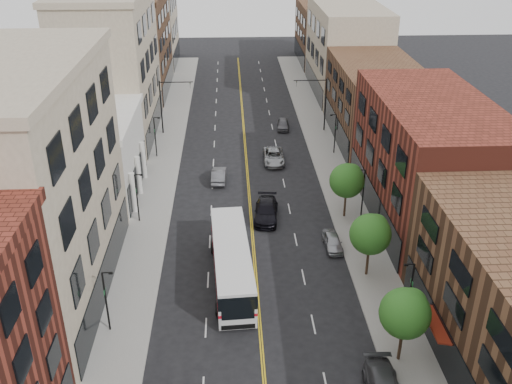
{
  "coord_description": "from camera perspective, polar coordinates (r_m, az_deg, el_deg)",
  "views": [
    {
      "loc": [
        -1.88,
        -25.14,
        28.06
      ],
      "look_at": [
        0.3,
        20.12,
        5.0
      ],
      "focal_mm": 40.0,
      "sensor_mm": 36.0,
      "label": 1
    }
  ],
  "objects": [
    {
      "name": "bldg_r_mid",
      "position": [
        57.07,
        16.82,
        3.02
      ],
      "size": [
        10.0,
        22.0,
        12.0
      ],
      "primitive_type": "cube",
      "color": "#5D2318",
      "rests_on": "ground"
    },
    {
      "name": "bldg_l_far_a",
      "position": [
        77.08,
        -14.29,
        11.84
      ],
      "size": [
        10.0,
        20.0,
        18.0
      ],
      "primitive_type": "cube",
      "color": "gray",
      "rests_on": "ground"
    },
    {
      "name": "car_lane_b",
      "position": [
        68.85,
        1.78,
        3.58
      ],
      "size": [
        2.52,
        5.36,
        1.48
      ],
      "primitive_type": "imported",
      "rotation": [
        0.0,
        0.0,
        -0.01
      ],
      "color": "#93969A",
      "rests_on": "ground"
    },
    {
      "name": "bldg_r_far_b",
      "position": [
        95.43,
        8.99,
        13.9
      ],
      "size": [
        10.0,
        22.0,
        14.0
      ],
      "primitive_type": "cube",
      "color": "gray",
      "rests_on": "ground"
    },
    {
      "name": "signal_mast_right",
      "position": [
        77.75,
        6.45,
        9.27
      ],
      "size": [
        4.49,
        0.18,
        7.2
      ],
      "color": "black",
      "rests_on": "sidewalk_right"
    },
    {
      "name": "lamp_l_1",
      "position": [
        42.54,
        -14.74,
        -10.22
      ],
      "size": [
        0.81,
        0.55,
        5.05
      ],
      "color": "black",
      "rests_on": "sidewalk_left"
    },
    {
      "name": "signal_mast_left",
      "position": [
        77.25,
        -8.97,
        9.0
      ],
      "size": [
        4.49,
        0.18,
        7.2
      ],
      "color": "black",
      "rests_on": "sidewalk_left"
    },
    {
      "name": "bldg_r_far_a",
      "position": [
        76.21,
        11.87,
        8.78
      ],
      "size": [
        10.0,
        20.0,
        10.0
      ],
      "primitive_type": "cube",
      "color": "brown",
      "rests_on": "ground"
    },
    {
      "name": "lamp_l_3",
      "position": [
        70.39,
        -10.02,
        5.67
      ],
      "size": [
        0.81,
        0.55,
        5.05
      ],
      "color": "black",
      "rests_on": "sidewalk_left"
    },
    {
      "name": "tree_r_3",
      "position": [
        55.87,
        9.16,
        1.24
      ],
      "size": [
        3.4,
        3.4,
        5.59
      ],
      "color": "black",
      "rests_on": "sidewalk_right"
    },
    {
      "name": "car_lane_behind",
      "position": [
        64.15,
        -3.74,
        1.69
      ],
      "size": [
        1.71,
        4.46,
        1.45
      ],
      "primitive_type": "imported",
      "rotation": [
        0.0,
        0.0,
        3.1
      ],
      "color": "#4E4E54",
      "rests_on": "ground"
    },
    {
      "name": "sidewalk_right",
      "position": [
        67.39,
        7.66,
        2.18
      ],
      "size": [
        4.0,
        110.0,
        0.15
      ],
      "primitive_type": "cube",
      "color": "gray",
      "rests_on": "ground"
    },
    {
      "name": "car_parked_far",
      "position": [
        52.27,
        7.67,
        -4.94
      ],
      "size": [
        1.63,
        3.81,
        1.28
      ],
      "primitive_type": "imported",
      "rotation": [
        0.0,
        0.0,
        0.03
      ],
      "color": "#9D9FA4",
      "rests_on": "ground"
    },
    {
      "name": "car_lane_a",
      "position": [
        56.41,
        1.02,
        -1.93
      ],
      "size": [
        2.83,
        5.75,
        1.61
      ],
      "primitive_type": "imported",
      "rotation": [
        0.0,
        0.0,
        -0.11
      ],
      "color": "black",
      "rests_on": "ground"
    },
    {
      "name": "lamp_r_1",
      "position": [
        43.5,
        15.16,
        -9.35
      ],
      "size": [
        0.81,
        0.55,
        5.05
      ],
      "color": "black",
      "rests_on": "sidewalk_right"
    },
    {
      "name": "lamp_r_2",
      "position": [
        56.64,
        10.64,
        0.18
      ],
      "size": [
        0.81,
        0.55,
        5.05
      ],
      "color": "black",
      "rests_on": "sidewalk_right"
    },
    {
      "name": "bldg_l_white",
      "position": [
        62.92,
        -16.46,
        3.33
      ],
      "size": [
        10.0,
        14.0,
        8.0
      ],
      "primitive_type": "cube",
      "color": "silver",
      "rests_on": "ground"
    },
    {
      "name": "car_lane_c",
      "position": [
        79.51,
        2.72,
        6.79
      ],
      "size": [
        1.94,
        4.09,
        1.35
      ],
      "primitive_type": "imported",
      "rotation": [
        0.0,
        0.0,
        -0.09
      ],
      "color": "#525157",
      "rests_on": "ground"
    },
    {
      "name": "tree_r_2",
      "position": [
        47.3,
        11.46,
        -4.03
      ],
      "size": [
        3.4,
        3.4,
        5.59
      ],
      "color": "black",
      "rests_on": "sidewalk_right"
    },
    {
      "name": "sidewalk_left",
      "position": [
        66.83,
        -9.48,
        1.82
      ],
      "size": [
        4.0,
        110.0,
        0.15
      ],
      "primitive_type": "cube",
      "color": "gray",
      "rests_on": "ground"
    },
    {
      "name": "bldg_l_tanoffice",
      "position": [
        45.24,
        -21.99,
        -0.05
      ],
      "size": [
        10.0,
        22.0,
        18.0
      ],
      "primitive_type": "cube",
      "color": "gray",
      "rests_on": "ground"
    },
    {
      "name": "bldg_l_far_b",
      "position": [
        96.57,
        -12.07,
        14.11
      ],
      "size": [
        10.0,
        20.0,
        15.0
      ],
      "primitive_type": "cube",
      "color": "brown",
      "rests_on": "ground"
    },
    {
      "name": "bldg_l_far_c",
      "position": [
        113.61,
        -10.87,
        17.37
      ],
      "size": [
        10.0,
        16.0,
        20.0
      ],
      "primitive_type": "cube",
      "color": "gray",
      "rests_on": "ground"
    },
    {
      "name": "lamp_l_2",
      "position": [
        55.91,
        -11.79,
        -0.31
      ],
      "size": [
        0.81,
        0.55,
        5.05
      ],
      "color": "black",
      "rests_on": "sidewalk_left"
    },
    {
      "name": "tree_r_1",
      "position": [
        39.4,
        14.78,
        -11.49
      ],
      "size": [
        3.4,
        3.4,
        5.59
      ],
      "color": "black",
      "rests_on": "sidewalk_right"
    },
    {
      "name": "city_bus",
      "position": [
        46.95,
        -2.45,
        -6.84
      ],
      "size": [
        3.74,
        13.22,
        3.36
      ],
      "rotation": [
        0.0,
        0.0,
        0.06
      ],
      "color": "silver",
      "rests_on": "ground"
    },
    {
      "name": "lamp_r_3",
      "position": [
        70.97,
        7.89,
        6.01
      ],
      "size": [
        0.81,
        0.55,
        5.05
      ],
      "color": "black",
      "rests_on": "sidewalk_right"
    },
    {
      "name": "bldg_r_far_c",
      "position": [
        114.97,
        7.01,
        15.46
      ],
      "size": [
        10.0,
        18.0,
        11.0
      ],
      "primitive_type": "cube",
      "color": "brown",
      "rests_on": "ground"
    }
  ]
}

